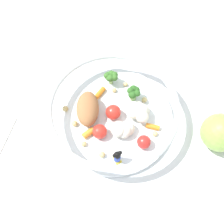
% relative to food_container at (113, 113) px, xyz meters
% --- Properties ---
extents(ground_plane, '(2.40, 2.40, 0.00)m').
position_rel_food_container_xyz_m(ground_plane, '(-0.00, 0.01, -0.03)').
color(ground_plane, white).
extents(food_container, '(0.25, 0.25, 0.06)m').
position_rel_food_container_xyz_m(food_container, '(0.00, 0.00, 0.00)').
color(food_container, white).
rests_on(food_container, ground_plane).
extents(loose_apple, '(0.07, 0.07, 0.08)m').
position_rel_food_container_xyz_m(loose_apple, '(-0.20, 0.04, 0.00)').
color(loose_apple, '#8CB74C').
rests_on(loose_apple, ground_plane).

